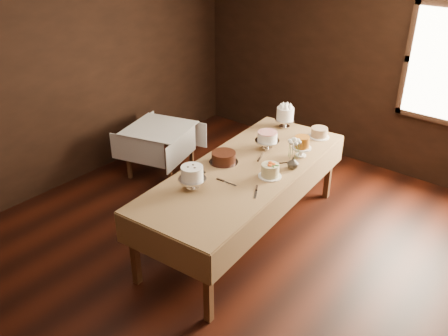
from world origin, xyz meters
TOP-DOWN VIEW (x-y plane):
  - floor at (0.00, 0.00)m, footprint 5.00×6.00m
  - wall_back at (0.00, 3.00)m, footprint 5.00×0.02m
  - wall_left at (-2.50, 0.00)m, footprint 0.02×6.00m
  - display_table at (0.06, 0.49)m, footprint 1.29×2.81m
  - side_table at (-1.72, 0.92)m, footprint 1.01×1.01m
  - cake_meringue at (-0.22, 1.66)m, footprint 0.30×0.30m
  - cake_speckled at (0.26, 1.67)m, footprint 0.25×0.25m
  - cake_lattice at (-0.04, 1.02)m, footprint 0.28×0.28m
  - cake_caramel at (0.36, 1.10)m, footprint 0.23×0.23m
  - cake_chocolate at (-0.20, 0.44)m, footprint 0.35×0.35m
  - cake_flowers at (0.36, 0.50)m, footprint 0.24×0.24m
  - cake_swirl at (-0.09, -0.17)m, footprint 0.27×0.27m
  - cake_server_a at (0.14, 0.13)m, footprint 0.24×0.04m
  - cake_server_b at (0.45, 0.13)m, footprint 0.14×0.22m
  - cake_server_c at (0.01, 0.85)m, footprint 0.11×0.23m
  - cake_server_d at (0.29, 0.82)m, footprint 0.17×0.20m
  - cake_server_e at (-0.26, 0.16)m, footprint 0.23×0.12m
  - flower_vase at (0.44, 0.80)m, footprint 0.13×0.13m
  - flower_bouquet at (0.44, 0.80)m, footprint 0.14×0.14m

SIDE VIEW (x-z plane):
  - floor at x=0.00m, z-range -0.01..0.01m
  - side_table at x=-1.72m, z-range 0.26..0.94m
  - display_table at x=0.06m, z-range 0.36..1.21m
  - cake_server_a at x=0.14m, z-range 0.85..0.85m
  - cake_server_b at x=0.45m, z-range 0.85..0.85m
  - cake_server_c at x=0.01m, z-range 0.85..0.85m
  - cake_server_d at x=0.29m, z-range 0.85..0.85m
  - cake_server_e at x=-0.26m, z-range 0.85..0.85m
  - cake_speckled at x=0.26m, z-range 0.84..0.96m
  - cake_chocolate at x=-0.20m, z-range 0.84..0.97m
  - flower_vase at x=0.44m, z-range 0.85..0.97m
  - cake_flowers at x=0.36m, z-range 0.84..0.98m
  - cake_lattice at x=-0.04m, z-range 0.83..1.05m
  - cake_caramel at x=0.36m, z-range 0.83..1.08m
  - cake_swirl at x=-0.09m, z-range 0.83..1.08m
  - cake_meringue at x=-0.22m, z-range 0.83..1.10m
  - flower_bouquet at x=0.44m, z-range 0.99..1.19m
  - wall_back at x=0.00m, z-range 0.00..2.80m
  - wall_left at x=-2.50m, z-range 0.00..2.80m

